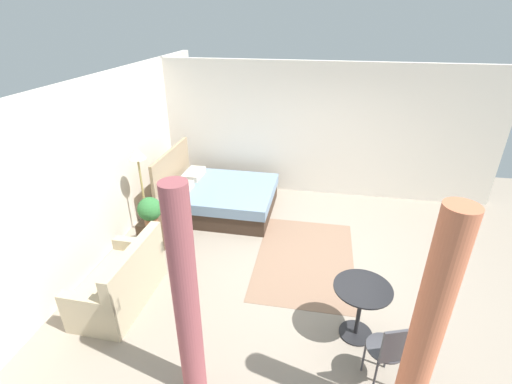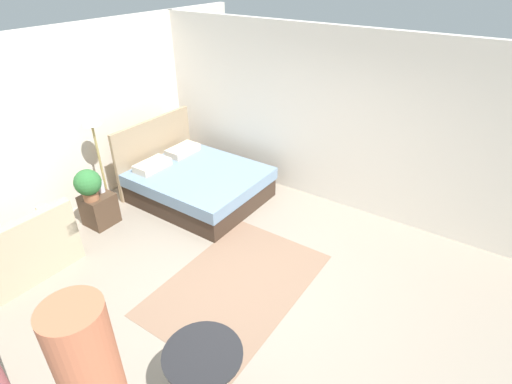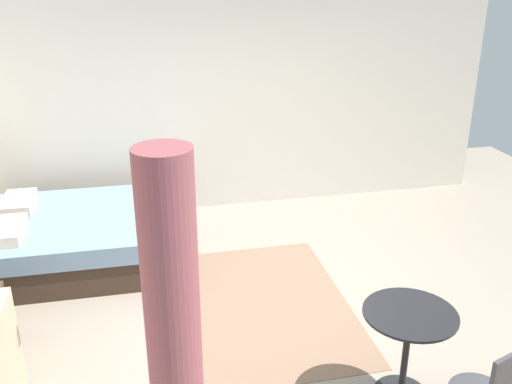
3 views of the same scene
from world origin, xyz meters
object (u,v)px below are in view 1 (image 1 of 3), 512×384
potted_plant (150,210)px  balcony_table (361,302)px  bed (218,197)px  couch (122,283)px  vase (154,213)px  cafe_chair_near_window (390,350)px  floor_lamp (139,165)px  nightstand (154,233)px

potted_plant → balcony_table: potted_plant is taller
bed → couch: 2.75m
vase → cafe_chair_near_window: size_ratio=0.19×
couch → floor_lamp: size_ratio=0.85×
nightstand → floor_lamp: floor_lamp is taller
vase → balcony_table: (-1.44, -3.22, -0.06)m
vase → cafe_chair_near_window: 4.05m
bed → potted_plant: 1.70m
potted_plant → floor_lamp: floor_lamp is taller
floor_lamp → cafe_chair_near_window: (-2.37, -3.75, -0.75)m
bed → balcony_table: size_ratio=2.79×
bed → vase: 1.49m
balcony_table → cafe_chair_near_window: (-0.67, -0.23, 0.04)m
balcony_table → cafe_chair_near_window: cafe_chair_near_window is taller
vase → floor_lamp: size_ratio=0.10×
vase → balcony_table: balcony_table is taller
floor_lamp → cafe_chair_near_window: bearing=-122.3°
floor_lamp → vase: bearing=-131.2°
potted_plant → vase: 0.29m
nightstand → couch: bearing=-174.3°
bed → nightstand: 1.56m
floor_lamp → potted_plant: bearing=-144.5°
potted_plant → floor_lamp: size_ratio=0.30×
couch → cafe_chair_near_window: bearing=-101.8°
nightstand → cafe_chair_near_window: cafe_chair_near_window is taller
cafe_chair_near_window → bed: bearing=38.9°
vase → cafe_chair_near_window: cafe_chair_near_window is taller
potted_plant → vase: potted_plant is taller
bed → vase: size_ratio=12.26×
nightstand → bed: bearing=-27.3°
vase → cafe_chair_near_window: (-2.11, -3.45, -0.02)m
balcony_table → bed: bearing=42.7°
floor_lamp → cafe_chair_near_window: size_ratio=1.77×
nightstand → potted_plant: bearing=-161.2°
potted_plant → floor_lamp: bearing=35.5°
couch → potted_plant: bearing=4.6°
potted_plant → cafe_chair_near_window: potted_plant is taller
nightstand → balcony_table: 3.48m
couch → potted_plant: (1.20, 0.10, 0.45)m
bed → vase: bed is taller
balcony_table → nightstand: bearing=67.7°
balcony_table → couch: bearing=89.6°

